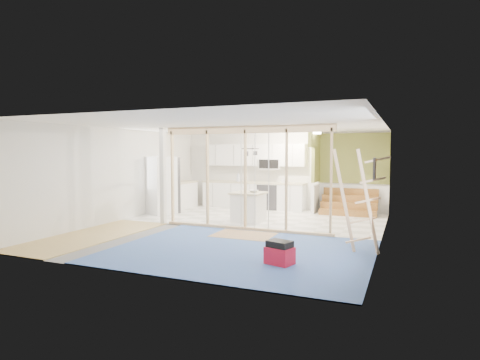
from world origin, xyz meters
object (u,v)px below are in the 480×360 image
at_px(island, 249,207).
at_px(toolbox, 280,253).
at_px(ladder, 359,201).
at_px(fridge, 161,186).

xyz_separation_m(island, toolbox, (2.03, -3.71, -0.21)).
height_order(island, ladder, ladder).
relative_size(island, toolbox, 1.71).
bearing_deg(toolbox, island, 135.25).
bearing_deg(fridge, toolbox, -15.94).
distance_m(island, toolbox, 4.24).
relative_size(fridge, island, 2.02).
relative_size(fridge, ladder, 0.91).
bearing_deg(island, fridge, 177.19).
height_order(fridge, ladder, ladder).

